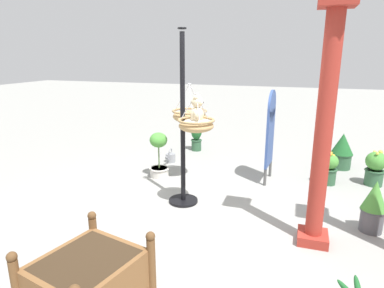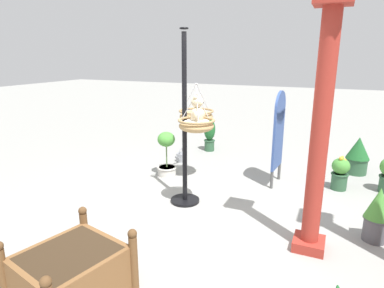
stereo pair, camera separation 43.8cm
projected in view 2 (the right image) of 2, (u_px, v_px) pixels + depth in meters
The scene contains 14 objects.
ground_plane at pixel (189, 210), 4.83m from camera, with size 40.00×40.00×0.00m, color gray.
display_pole_central at pixel (185, 152), 4.89m from camera, with size 0.44×0.44×2.53m.
hanging_basket_with_teddy at pixel (196, 125), 4.54m from camera, with size 0.51×0.51×0.53m.
teddy_bear at pixel (198, 112), 4.49m from camera, with size 0.28×0.25×0.41m.
hanging_basket_left_high at pixel (196, 116), 5.66m from camera, with size 0.60×0.60×0.66m.
greenhouse_pillar_right at pixel (320, 138), 3.53m from camera, with size 0.37×0.37×2.74m.
wooden_planter_box at pixel (71, 273), 3.03m from camera, with size 1.08×1.02×0.64m.
potted_plant_flowering_red at pixel (378, 214), 3.95m from camera, with size 0.31×0.31×0.68m.
potted_plant_tall_leafy at pixel (167, 155), 6.10m from camera, with size 0.38×0.38×0.83m.
potted_plant_bushy_green at pixel (358, 155), 6.22m from camera, with size 0.42×0.42×0.71m.
potted_plant_conical_shrub at pixel (210, 134), 7.70m from camera, with size 0.26×0.26×0.77m.
potted_plant_trailing_ivy at pixel (340, 173), 5.49m from camera, with size 0.28×0.28×0.58m.
display_sign_board at pixel (279, 130), 5.56m from camera, with size 0.56×0.09×1.62m.
watering_can at pixel (181, 157), 6.97m from camera, with size 0.35×0.20×0.30m.
Camera 2 is at (4.02, 1.83, 2.18)m, focal length 31.10 mm.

